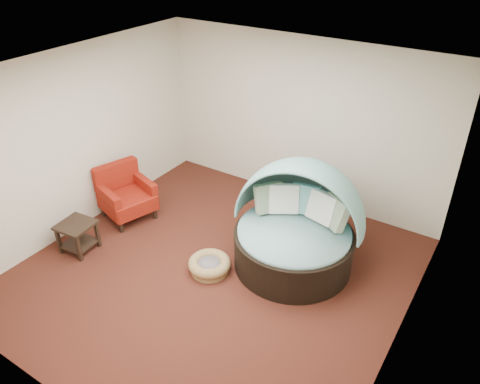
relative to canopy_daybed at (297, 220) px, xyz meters
The scene contains 10 objects.
floor 1.38m from the canopy_daybed, 134.03° to the right, with size 5.00×5.00×0.00m, color #4A1E15.
wall_back 1.97m from the canopy_daybed, 116.38° to the left, with size 5.00×5.00×0.00m, color beige.
wall_front 3.51m from the canopy_daybed, 103.76° to the right, with size 5.00×5.00×0.00m, color beige.
wall_left 3.49m from the canopy_daybed, 165.67° to the right, with size 5.00×5.00×0.00m, color beige.
wall_right 2.00m from the canopy_daybed, 26.77° to the right, with size 5.00×5.00×0.00m, color beige.
ceiling 2.40m from the canopy_daybed, 134.03° to the right, with size 5.00×5.00×0.00m, color white.
canopy_daybed is the anchor object (origin of this frame).
pet_basket 1.38m from the canopy_daybed, 135.81° to the right, with size 0.79×0.79×0.21m.
red_armchair 2.93m from the canopy_daybed, behind, with size 0.95×0.95×0.89m.
side_table 3.23m from the canopy_daybed, 151.65° to the right, with size 0.53×0.53×0.47m.
Camera 1 is at (3.05, -4.08, 4.38)m, focal length 35.00 mm.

